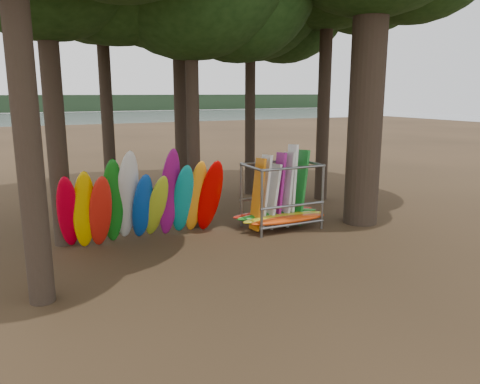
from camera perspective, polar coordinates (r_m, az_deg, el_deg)
name	(u,v)px	position (r m, az deg, el deg)	size (l,w,h in m)	color
ground	(270,244)	(14.66, 3.66, -6.36)	(120.00, 120.00, 0.00)	#47331E
lake	(66,125)	(72.58, -20.40, 7.67)	(160.00, 160.00, 0.00)	gray
far_shore	(44,104)	(122.33, -22.82, 9.91)	(160.00, 4.00, 4.00)	black
kayak_row	(143,202)	(14.81, -11.74, -1.24)	(5.18, 1.87, 3.12)	red
storage_rack	(281,198)	(16.21, 5.05, -0.78)	(3.24, 1.56, 2.86)	slate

